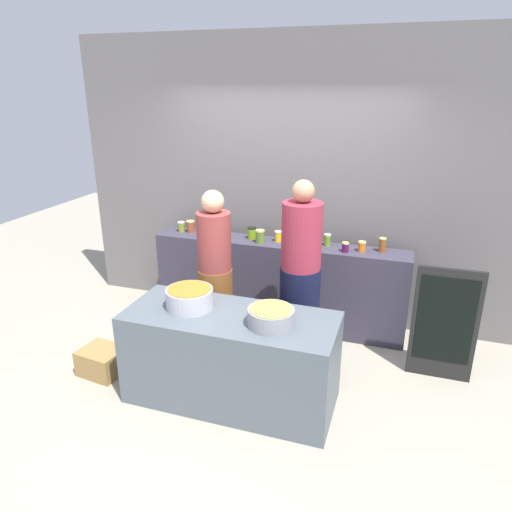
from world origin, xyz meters
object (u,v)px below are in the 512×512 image
object	(u,v)px
preserve_jar_8	(309,241)
preserve_jar_10	(345,247)
preserve_jar_3	(252,233)
preserve_jar_11	(362,246)
preserve_jar_7	(299,240)
preserve_jar_9	(327,240)
cooking_pot_center	(271,317)
preserve_jar_2	(221,230)
cooking_pot_left	(190,298)
cook_with_tongs	(215,283)
preserve_jar_6	(287,237)
bread_crate	(102,361)
preserve_jar_12	(382,245)
preserve_jar_5	(278,236)
cook_in_cap	(300,286)
chalkboard_sign	(444,324)
preserve_jar_1	(191,226)
preserve_jar_0	(181,227)
preserve_jar_4	(260,236)

from	to	relation	value
preserve_jar_8	preserve_jar_10	world-z (taller)	preserve_jar_8
preserve_jar_3	preserve_jar_11	distance (m)	1.16
preserve_jar_7	preserve_jar_9	distance (m)	0.29
cooking_pot_center	preserve_jar_2	bearing A→B (deg)	124.38
preserve_jar_3	cooking_pot_left	size ratio (longest dim) A/B	0.34
preserve_jar_8	cook_with_tongs	size ratio (longest dim) A/B	0.08
preserve_jar_6	bread_crate	size ratio (longest dim) A/B	0.33
preserve_jar_7	preserve_jar_12	distance (m)	0.83
preserve_jar_2	preserve_jar_5	size ratio (longest dim) A/B	1.20
preserve_jar_12	cook_in_cap	distance (m)	1.01
preserve_jar_3	preserve_jar_11	size ratio (longest dim) A/B	1.28
preserve_jar_5	chalkboard_sign	distance (m)	1.82
preserve_jar_1	bread_crate	bearing A→B (deg)	-98.60
preserve_jar_8	preserve_jar_11	distance (m)	0.52
preserve_jar_0	chalkboard_sign	world-z (taller)	same
preserve_jar_10	cooking_pot_left	world-z (taller)	preserve_jar_10
preserve_jar_1	preserve_jar_3	xyz separation A→B (m)	(0.72, -0.01, -0.00)
preserve_jar_4	preserve_jar_12	size ratio (longest dim) A/B	0.96
preserve_jar_0	preserve_jar_7	bearing A→B (deg)	-1.45
chalkboard_sign	preserve_jar_12	bearing A→B (deg)	136.86
preserve_jar_12	preserve_jar_0	bearing A→B (deg)	-179.54
cook_with_tongs	chalkboard_sign	xyz separation A→B (m)	(2.05, 0.24, -0.21)
preserve_jar_7	preserve_jar_10	bearing A→B (deg)	-7.85
preserve_jar_5	preserve_jar_12	distance (m)	1.06
preserve_jar_1	preserve_jar_10	world-z (taller)	preserve_jar_1
preserve_jar_5	cook_in_cap	size ratio (longest dim) A/B	0.06
preserve_jar_1	preserve_jar_11	bearing A→B (deg)	-1.47
preserve_jar_12	chalkboard_sign	distance (m)	0.96
preserve_jar_10	preserve_jar_12	distance (m)	0.36
preserve_jar_2	preserve_jar_4	distance (m)	0.47
preserve_jar_0	cooking_pot_left	distance (m)	1.61
preserve_jar_7	cooking_pot_left	xyz separation A→B (m)	(-0.58, -1.37, -0.13)
preserve_jar_10	preserve_jar_12	xyz separation A→B (m)	(0.34, 0.12, 0.02)
preserve_jar_3	preserve_jar_11	xyz separation A→B (m)	(1.16, -0.03, -0.01)
cook_in_cap	preserve_jar_2	bearing A→B (deg)	146.16
preserve_jar_12	cook_with_tongs	distance (m)	1.67
preserve_jar_11	chalkboard_sign	world-z (taller)	chalkboard_sign
preserve_jar_7	cook_with_tongs	distance (m)	1.01
preserve_jar_5	preserve_jar_8	size ratio (longest dim) A/B	0.87
bread_crate	chalkboard_sign	size ratio (longest dim) A/B	0.36
preserve_jar_3	preserve_jar_2	bearing A→B (deg)	-175.71
preserve_jar_0	cooking_pot_left	size ratio (longest dim) A/B	0.29
preserve_jar_5	cooking_pot_center	bearing A→B (deg)	-76.10
preserve_jar_4	preserve_jar_6	bearing A→B (deg)	21.52
preserve_jar_12	cook_in_cap	size ratio (longest dim) A/B	0.08
cook_with_tongs	preserve_jar_6	bearing A→B (deg)	59.29
preserve_jar_4	cook_with_tongs	bearing A→B (deg)	-107.07
preserve_jar_1	preserve_jar_4	world-z (taller)	preserve_jar_4
preserve_jar_3	cook_in_cap	bearing A→B (deg)	-45.85
preserve_jar_2	preserve_jar_12	size ratio (longest dim) A/B	0.95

